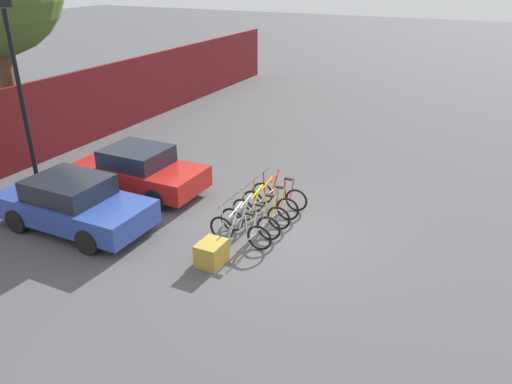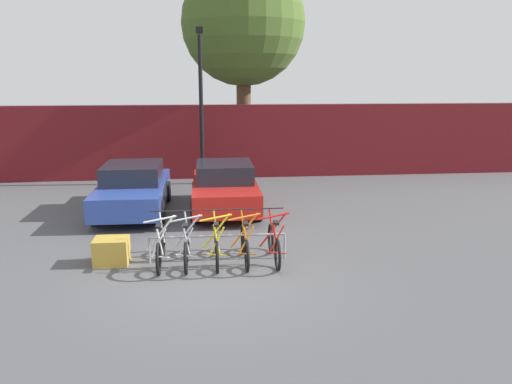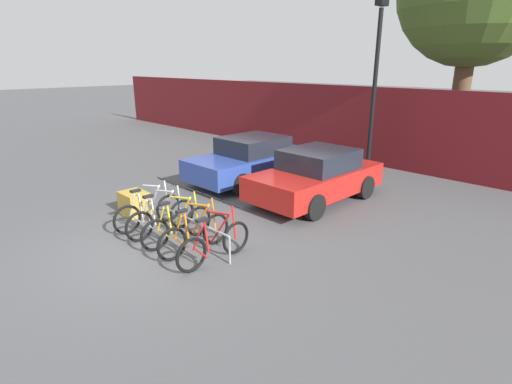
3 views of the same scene
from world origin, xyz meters
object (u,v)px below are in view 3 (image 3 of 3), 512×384
bicycle_white (149,212)px  cargo_crate (135,203)px  bicycle_silver (161,218)px  car_blue (251,159)px  bicycle_red (215,244)px  lamp_post (375,79)px  bike_rack (184,220)px  bicycle_yellow (178,226)px  car_red (316,176)px  bicycle_orange (195,234)px

bicycle_white → cargo_crate: bearing=172.4°
bicycle_silver → car_blue: 4.60m
bicycle_white → bicycle_red: 2.36m
bicycle_silver → lamp_post: size_ratio=0.31×
bike_rack → bicycle_white: bicycle_white is taller
bicycle_yellow → car_blue: car_blue is taller
bicycle_yellow → car_red: size_ratio=0.44×
bicycle_silver → car_red: 4.31m
bicycle_orange → lamp_post: bearing=97.5°
bicycle_silver → bicycle_yellow: bearing=3.8°
bicycle_yellow → lamp_post: size_ratio=0.31×
bicycle_yellow → bicycle_red: size_ratio=1.00×
bicycle_red → car_blue: (-3.48, 4.29, 0.31)m
bicycle_red → car_blue: 5.53m
bike_rack → car_red: car_red is taller
bicycle_silver → cargo_crate: size_ratio=2.44×
lamp_post → cargo_crate: (-1.88, -7.77, -2.79)m
bicycle_silver → bicycle_orange: 1.21m
bike_rack → bicycle_silver: size_ratio=1.70×
bike_rack → car_blue: (-2.30, 4.14, 0.22)m
cargo_crate → bicycle_red: bearing=-3.4°
bike_rack → bicycle_yellow: bearing=-102.1°
bicycle_white → car_blue: bearing=107.9°
bicycle_white → lamp_post: (0.85, 7.97, 2.69)m
bicycle_red → cargo_crate: size_ratio=2.44×
bicycle_silver → bicycle_orange: (1.21, 0.00, 0.00)m
bicycle_orange → cargo_crate: bearing=176.9°
bicycle_orange → cargo_crate: (-2.77, 0.20, -0.10)m
bicycle_yellow → bicycle_white: bearing=-178.9°
bike_rack → bicycle_orange: size_ratio=1.70×
bicycle_orange → lamp_post: 8.46m
bicycle_red → lamp_post: size_ratio=0.31×
bike_rack → bicycle_orange: (0.56, -0.15, -0.10)m
bicycle_orange → cargo_crate: 2.78m
car_blue → bicycle_red: bearing=-50.9°
bicycle_silver → lamp_post: lamp_post is taller
bicycle_silver → lamp_post: (0.32, 7.97, 2.69)m
bicycle_white → cargo_crate: (-1.03, 0.20, -0.10)m
bicycle_silver → bicycle_orange: bearing=3.8°
bike_rack → lamp_post: (-0.33, 7.83, 2.59)m
car_blue → car_red: same height
bicycle_yellow → car_red: 4.22m
car_blue → bicycle_silver: bearing=-68.9°
car_blue → cargo_crate: (0.09, -4.09, -0.42)m
bike_rack → bicycle_orange: bearing=-14.8°
lamp_post → bicycle_yellow: bearing=-87.8°
car_red → cargo_crate: size_ratio=5.57×
bicycle_white → lamp_post: size_ratio=0.31×
bicycle_white → bicycle_yellow: 1.15m
bicycle_orange → bicycle_silver: bearing=-179.0°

